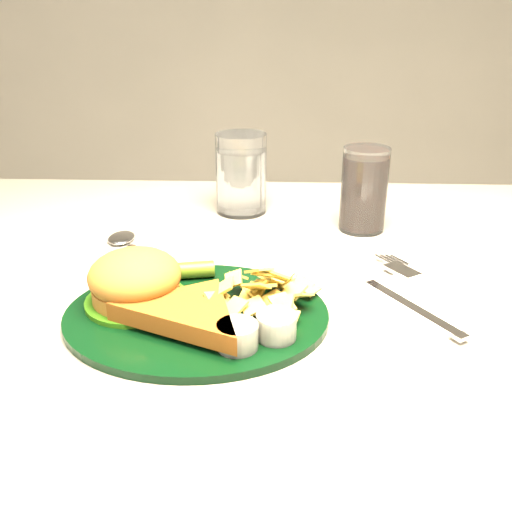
{
  "coord_description": "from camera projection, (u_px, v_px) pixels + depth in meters",
  "views": [
    {
      "loc": [
        0.01,
        -0.63,
        1.06
      ],
      "look_at": [
        -0.01,
        -0.05,
        0.8
      ],
      "focal_mm": 40.0,
      "sensor_mm": 36.0,
      "label": 1
    }
  ],
  "objects": [
    {
      "name": "water_glass",
      "position": [
        241.0,
        174.0,
        0.89
      ],
      "size": [
        0.09,
        0.09,
        0.13
      ],
      "primitive_type": "cylinder",
      "rotation": [
        0.0,
        0.0,
        0.1
      ],
      "color": "white",
      "rests_on": "table"
    },
    {
      "name": "dinner_plate",
      "position": [
        196.0,
        292.0,
        0.6
      ],
      "size": [
        0.29,
        0.24,
        0.06
      ],
      "primitive_type": null,
      "rotation": [
        0.0,
        0.0,
        0.02
      ],
      "color": "black",
      "rests_on": "table"
    },
    {
      "name": "cola_glass",
      "position": [
        364.0,
        190.0,
        0.82
      ],
      "size": [
        0.08,
        0.08,
        0.12
      ],
      "primitive_type": "cylinder",
      "rotation": [
        0.0,
        0.0,
        -0.16
      ],
      "color": "black",
      "rests_on": "table"
    },
    {
      "name": "table",
      "position": [
        266.0,
        500.0,
        0.86
      ],
      "size": [
        1.2,
        0.8,
        0.75
      ],
      "primitive_type": null,
      "color": "gray",
      "rests_on": "ground"
    },
    {
      "name": "spoon",
      "position": [
        115.0,
        263.0,
        0.73
      ],
      "size": [
        0.07,
        0.18,
        0.01
      ],
      "primitive_type": null,
      "rotation": [
        0.0,
        0.0,
        -0.13
      ],
      "color": "silver",
      "rests_on": "table"
    },
    {
      "name": "fork_napkin",
      "position": [
        411.0,
        303.0,
        0.63
      ],
      "size": [
        0.22,
        0.24,
        0.01
      ],
      "primitive_type": null,
      "rotation": [
        0.0,
        0.0,
        0.57
      ],
      "color": "white",
      "rests_on": "table"
    }
  ]
}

